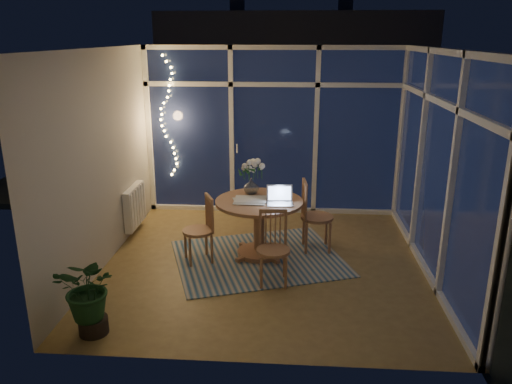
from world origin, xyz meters
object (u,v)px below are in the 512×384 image
chair_right (317,216)px  potted_plant (90,298)px  dining_table (259,228)px  laptop (280,195)px  chair_front (273,249)px  chair_left (198,229)px  flower_vase (251,186)px

chair_right → potted_plant: size_ratio=1.27×
dining_table → laptop: laptop is taller
dining_table → chair_front: chair_front is taller
chair_left → potted_plant: (-0.72, -1.65, -0.05)m
chair_left → potted_plant: chair_left is taller
laptop → potted_plant: bearing=-139.2°
laptop → chair_front: bearing=-99.4°
chair_right → chair_front: (-0.53, -0.99, -0.05)m
potted_plant → chair_right: bearing=43.8°
laptop → chair_right: bearing=33.3°
chair_right → chair_front: 1.13m
dining_table → potted_plant: size_ratio=1.45×
chair_right → flower_vase: (-0.87, 0.03, 0.37)m
chair_left → flower_vase: (0.63, 0.50, 0.43)m
laptop → flower_vase: bearing=129.6°
chair_right → laptop: bearing=122.5°
dining_table → potted_plant: bearing=-127.9°
dining_table → laptop: bearing=-27.4°
chair_front → potted_plant: bearing=-150.5°
chair_left → chair_right: (1.49, 0.47, 0.05)m
dining_table → potted_plant: 2.39m
laptop → potted_plant: (-1.73, -1.75, -0.49)m
chair_front → laptop: bearing=80.6°
dining_table → laptop: size_ratio=3.46×
chair_left → laptop: laptop is taller
chair_right → flower_vase: size_ratio=4.61×
flower_vase → chair_left: bearing=-141.6°
chair_left → laptop: size_ratio=2.71×
chair_left → flower_vase: size_ratio=4.13×
chair_front → flower_vase: (-0.33, 1.02, 0.42)m
chair_front → laptop: size_ratio=2.72×
dining_table → chair_right: chair_right is taller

